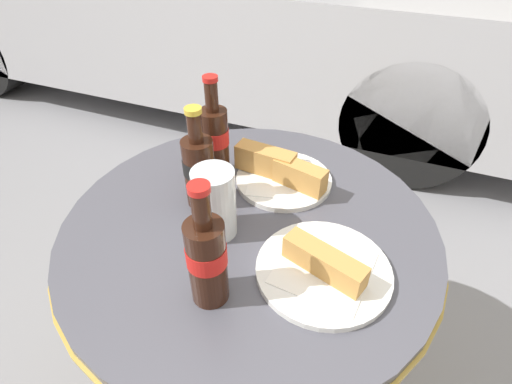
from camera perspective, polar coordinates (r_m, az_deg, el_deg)
name	(u,v)px	position (r m, az deg, el deg)	size (l,w,h in m)	color
bistro_table	(250,270)	(0.90, -0.89, -11.07)	(0.75, 0.75, 0.72)	gold
cola_bottle_left	(215,139)	(0.87, -5.93, 7.52)	(0.06, 0.06, 0.23)	#33190F
cola_bottle_right	(199,168)	(0.80, -8.11, 3.39)	(0.06, 0.06, 0.22)	#33190F
cola_bottle_center	(207,258)	(0.61, -7.04, -9.29)	(0.06, 0.06, 0.23)	#33190F
drinking_glass	(215,206)	(0.74, -5.88, -1.95)	(0.08, 0.08, 0.14)	#C68923
lunch_plate_near	(282,173)	(0.88, 3.67, 2.70)	(0.22, 0.21, 0.07)	white
lunch_plate_far	(324,268)	(0.70, 9.63, -10.65)	(0.23, 0.23, 0.06)	white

